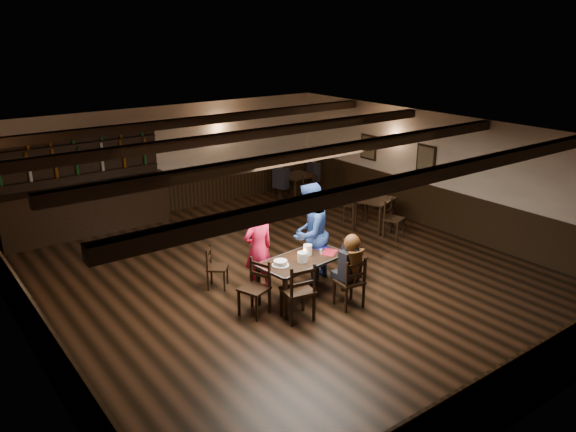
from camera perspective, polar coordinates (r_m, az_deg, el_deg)
ground at (r=10.76m, az=-0.32°, el=-6.25°), size 10.00×10.00×0.00m
room_shell at (r=10.17m, az=-0.42°, el=2.77°), size 9.02×10.02×2.71m
dining_table at (r=9.72m, az=1.47°, el=-4.77°), size 1.66×0.97×0.75m
chair_near_left at (r=9.01m, az=1.23°, el=-7.32°), size 0.55×0.53×1.01m
chair_near_right at (r=9.50m, az=6.54°, el=-6.39°), size 0.47×0.45×0.91m
chair_end_left at (r=9.31m, az=-3.18°, el=-6.78°), size 0.53×0.54×0.93m
chair_end_right at (r=10.49m, az=6.62°, el=-4.12°), size 0.50×0.51×0.84m
chair_far_pushed at (r=10.27m, az=-7.58°, el=-4.84°), size 0.51×0.51×0.79m
woman_pink at (r=9.95m, az=-3.03°, el=-3.35°), size 0.60×0.40×1.62m
man_blue at (r=10.25m, az=2.14°, el=-1.81°), size 1.12×1.01×1.90m
seated_person at (r=9.41m, az=6.41°, el=-4.47°), size 0.36×0.54×0.88m
cake at (r=9.40m, az=-0.77°, el=-4.82°), size 0.29×0.29×0.09m
plate_stack_a at (r=9.54m, az=1.48°, el=-4.17°), size 0.18×0.18×0.16m
plate_stack_b at (r=9.82m, az=2.01°, el=-3.43°), size 0.15×0.15×0.18m
tea_light at (r=9.77m, az=1.52°, el=-3.97°), size 0.05×0.05×0.06m
salt_shaker at (r=9.85m, az=3.38°, el=-3.64°), size 0.04×0.04×0.10m
pepper_shaker at (r=9.87m, az=3.27°, el=-3.60°), size 0.04×0.04×0.10m
drink_glass at (r=9.93m, az=1.99°, el=-3.41°), size 0.06×0.06×0.10m
menu_red at (r=9.96m, az=4.20°, el=-3.69°), size 0.41×0.38×0.00m
menu_blue at (r=10.17m, az=3.36°, el=-3.18°), size 0.31×0.25×0.00m
bar_counter at (r=13.61m, az=-19.92°, el=1.34°), size 3.95×0.70×2.20m
back_table_a at (r=13.16m, az=8.70°, el=1.35°), size 1.03×1.03×0.75m
back_table_b at (r=15.08m, az=0.90°, el=3.84°), size 0.83×0.83×0.75m
bg_patron_left at (r=14.72m, az=-0.75°, el=4.35°), size 0.33×0.44×0.80m
bg_patron_right at (r=15.47m, az=2.62°, el=4.93°), size 0.26×0.38×0.74m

